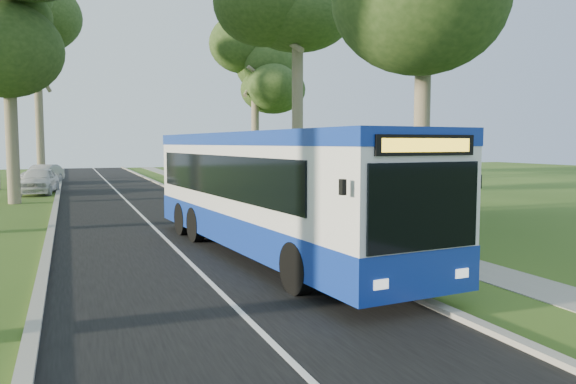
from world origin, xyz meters
name	(u,v)px	position (x,y,z in m)	size (l,w,h in m)	color
ground	(318,256)	(0.00, 0.00, 0.00)	(120.00, 120.00, 0.00)	#2E4B17
road	(143,217)	(-3.50, 10.00, 0.01)	(7.00, 100.00, 0.02)	black
kerb_east	(224,212)	(0.00, 10.00, 0.06)	(0.25, 100.00, 0.12)	#9E9B93
kerb_west	(53,220)	(-7.00, 10.00, 0.06)	(0.25, 100.00, 0.12)	#9E9B93
centre_line	(143,217)	(-3.50, 10.00, 0.02)	(0.12, 100.00, 0.01)	white
footpath	(287,211)	(3.00, 10.00, 0.01)	(1.50, 100.00, 0.02)	gray
bus	(270,192)	(-1.20, 0.55, 1.76)	(3.84, 13.03, 3.41)	white
bus_stop_sign	(413,204)	(1.07, -2.98, 1.71)	(0.11, 0.39, 2.77)	gray
bus_shelter	(388,176)	(2.57, 0.59, 2.12)	(3.05, 3.93, 2.99)	black
litter_bin	(305,215)	(1.85, 5.24, 0.44)	(0.49, 0.49, 0.86)	black
car_white	(38,181)	(-8.11, 23.61, 0.82)	(1.95, 4.84, 1.65)	silver
car_silver	(43,174)	(-8.17, 32.54, 0.74)	(1.56, 4.49, 1.48)	#98999F
tree_west_c	(7,12)	(-9.00, 18.00, 9.66)	(5.20, 5.20, 13.02)	#7A6B56
tree_west_e	(37,51)	(-8.50, 38.00, 10.79)	(5.20, 5.20, 14.56)	#7A6B56
tree_east_c	(298,0)	(6.80, 18.00, 11.70)	(5.20, 5.20, 15.81)	#7A6B56
tree_east_d	(255,63)	(8.00, 30.00, 9.60)	(5.20, 5.20, 12.94)	#7A6B56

